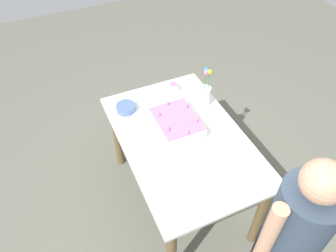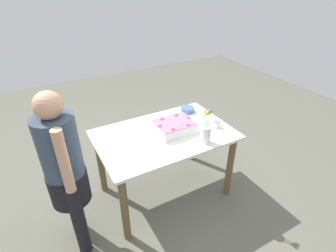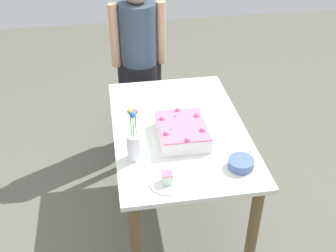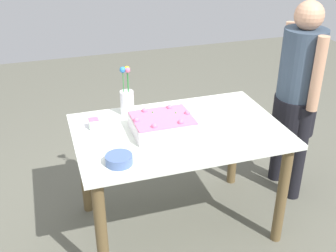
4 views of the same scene
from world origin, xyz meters
name	(u,v)px [view 1 (image 1 of 4)]	position (x,y,z in m)	size (l,w,h in m)	color
ground_plane	(180,196)	(0.00, 0.00, 0.00)	(8.00, 8.00, 0.00)	#5E5E51
dining_table	(182,149)	(0.00, 0.00, 0.64)	(1.33, 0.86, 0.77)	white
sheet_cake	(177,123)	(0.11, 0.00, 0.83)	(0.38, 0.30, 0.12)	white
serving_plate_with_slice	(174,89)	(0.52, -0.16, 0.79)	(0.20, 0.20, 0.07)	white
cake_knife	(181,188)	(-0.39, 0.20, 0.78)	(0.19, 0.02, 0.00)	silver
flower_vase	(205,94)	(0.26, -0.32, 0.88)	(0.09, 0.09, 0.34)	white
fruit_bowl	(126,108)	(0.45, 0.28, 0.80)	(0.15, 0.15, 0.05)	#4E68A0
person_standing	(289,240)	(-0.96, -0.16, 0.85)	(0.31, 0.45, 1.49)	black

